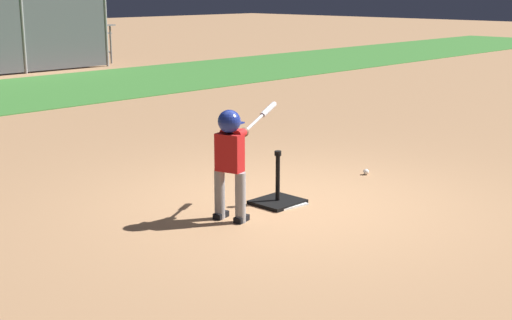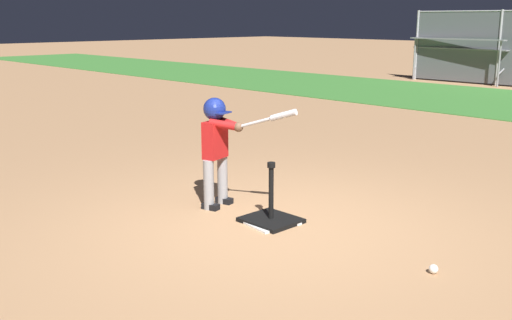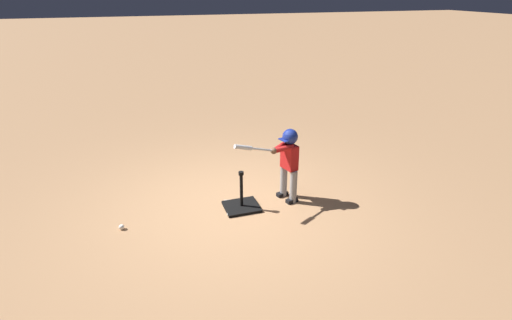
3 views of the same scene
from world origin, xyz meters
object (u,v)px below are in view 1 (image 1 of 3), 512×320
(batter_child, at_px, (232,150))
(baseball, at_px, (366,172))
(batting_tee, at_px, (278,198))
(bleachers_far_left, at_px, (46,45))

(batter_child, distance_m, baseball, 2.55)
(batting_tee, height_order, bleachers_far_left, bleachers_far_left)
(bleachers_far_left, bearing_deg, batting_tee, -111.11)
(batting_tee, height_order, batter_child, batter_child)
(batter_child, bearing_deg, bleachers_far_left, 66.57)
(batter_child, xyz_separation_m, bleachers_far_left, (6.57, 15.16, -0.12))
(bleachers_far_left, bearing_deg, baseball, -105.28)
(batter_child, height_order, bleachers_far_left, bleachers_far_left)
(baseball, distance_m, bleachers_far_left, 15.65)
(batting_tee, xyz_separation_m, baseball, (1.72, 0.04, -0.03))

